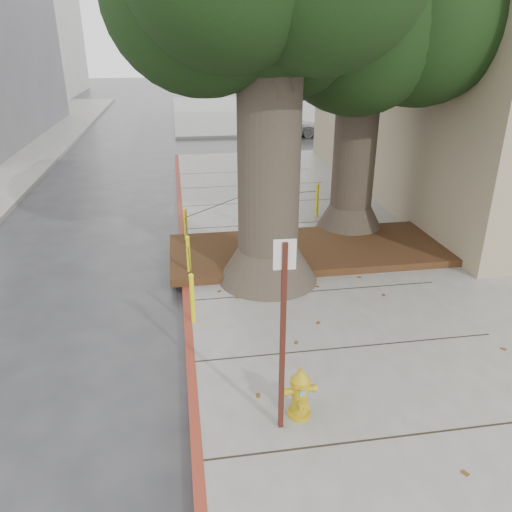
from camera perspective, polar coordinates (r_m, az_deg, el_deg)
The scene contains 12 objects.
ground at distance 8.25m, azimuth 6.88°, elevation -11.52°, with size 140.00×140.00×0.00m, color #28282B.
sidewalk_far at distance 37.64m, azimuth 3.38°, elevation 16.22°, with size 16.00×20.00×0.15m, color slate.
curb_red at distance 10.10m, azimuth -8.01°, elevation -4.13°, with size 0.14×26.00×0.16m, color maroon.
planter_bed at distance 11.67m, azimuth 6.09°, elevation 0.71°, with size 6.40×2.60×0.16m, color black.
building_side_white at distance 37.15m, azimuth 21.46°, elevation 21.55°, with size 10.00×10.00×9.00m, color silver.
building_side_grey at distance 45.38m, azimuth 24.94°, elevation 23.01°, with size 12.00×14.00×12.00m, color slate.
tree_far at distance 12.69m, azimuth 13.62°, elevation 24.22°, with size 4.50×3.80×7.17m.
bollard_ring at distance 11.64m, azimuth -2.87°, elevation 3.04°, with size 3.79×5.39×0.95m.
fire_hydrant at distance 6.71m, azimuth 5.05°, elevation -15.33°, with size 0.39×0.35×0.74m.
signpost at distance 5.89m, azimuth 3.10°, elevation -8.26°, with size 0.26×0.06×2.57m.
car_silver at distance 27.35m, azimuth 3.00°, elevation 14.81°, with size 1.57×3.90×1.33m, color #B6B6BB.
car_red at distance 29.09m, azimuth 17.00°, elevation 14.14°, with size 1.15×3.30×1.09m, color maroon.
Camera 1 is at (-2.02, -6.48, 4.69)m, focal length 35.00 mm.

